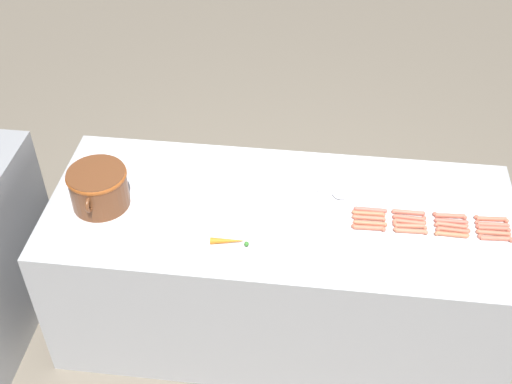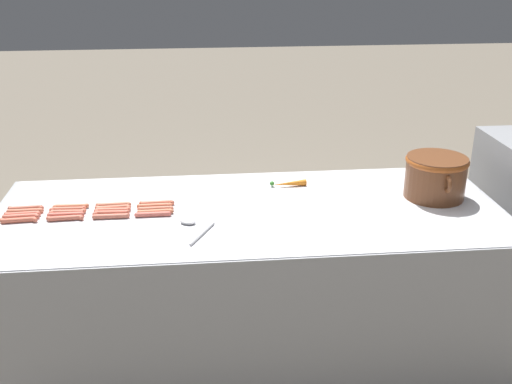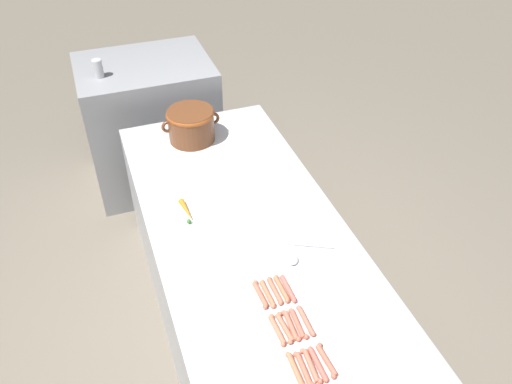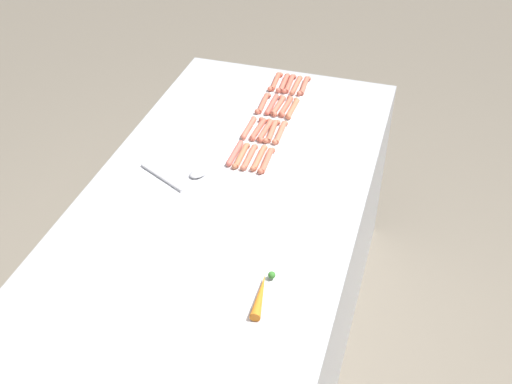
# 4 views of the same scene
# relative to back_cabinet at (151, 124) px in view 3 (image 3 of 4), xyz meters

# --- Properties ---
(ground_plane) EXTENTS (20.00, 20.00, 0.00)m
(ground_plane) POSITION_rel_back_cabinet_xyz_m (0.20, -1.72, -0.50)
(ground_plane) COLOR #756B5B
(griddle_counter) EXTENTS (0.95, 2.30, 0.85)m
(griddle_counter) POSITION_rel_back_cabinet_xyz_m (0.20, -1.72, -0.08)
(griddle_counter) COLOR #ADAFB5
(griddle_counter) RESTS_ON ground_plane
(back_cabinet) EXTENTS (0.95, 0.74, 1.01)m
(back_cabinet) POSITION_rel_back_cabinet_xyz_m (0.00, 0.00, 0.00)
(back_cabinet) COLOR #939599
(back_cabinet) RESTS_ON ground_plane
(hot_dog_1) EXTENTS (0.03, 0.16, 0.02)m
(hot_dog_1) POSITION_rel_back_cabinet_xyz_m (0.11, -2.52, 0.36)
(hot_dog_1) COLOR #D0724E
(hot_dog_1) RESTS_ON griddle_counter
(hot_dog_2) EXTENTS (0.03, 0.16, 0.02)m
(hot_dog_2) POSITION_rel_back_cabinet_xyz_m (0.11, -2.33, 0.36)
(hot_dog_2) COLOR #CE7155
(hot_dog_2) RESTS_ON griddle_counter
(hot_dog_3) EXTENTS (0.03, 0.16, 0.02)m
(hot_dog_3) POSITION_rel_back_cabinet_xyz_m (0.11, -2.14, 0.36)
(hot_dog_3) COLOR #CE684E
(hot_dog_3) RESTS_ON griddle_counter
(hot_dog_5) EXTENTS (0.03, 0.16, 0.02)m
(hot_dog_5) POSITION_rel_back_cabinet_xyz_m (0.14, -2.53, 0.36)
(hot_dog_5) COLOR #D2674F
(hot_dog_5) RESTS_ON griddle_counter
(hot_dog_6) EXTENTS (0.03, 0.16, 0.02)m
(hot_dog_6) POSITION_rel_back_cabinet_xyz_m (0.15, -2.33, 0.36)
(hot_dog_6) COLOR #D07054
(hot_dog_6) RESTS_ON griddle_counter
(hot_dog_7) EXTENTS (0.03, 0.16, 0.02)m
(hot_dog_7) POSITION_rel_back_cabinet_xyz_m (0.14, -2.15, 0.36)
(hot_dog_7) COLOR #D77150
(hot_dog_7) RESTS_ON griddle_counter
(hot_dog_9) EXTENTS (0.03, 0.16, 0.02)m
(hot_dog_9) POSITION_rel_back_cabinet_xyz_m (0.18, -2.53, 0.36)
(hot_dog_9) COLOR #CD6E54
(hot_dog_9) RESTS_ON griddle_counter
(hot_dog_10) EXTENTS (0.03, 0.16, 0.02)m
(hot_dog_10) POSITION_rel_back_cabinet_xyz_m (0.17, -2.33, 0.36)
(hot_dog_10) COLOR #D86A51
(hot_dog_10) RESTS_ON griddle_counter
(hot_dog_11) EXTENTS (0.03, 0.16, 0.02)m
(hot_dog_11) POSITION_rel_back_cabinet_xyz_m (0.18, -2.14, 0.36)
(hot_dog_11) COLOR #C96C52
(hot_dog_11) RESTS_ON griddle_counter
(hot_dog_13) EXTENTS (0.02, 0.16, 0.02)m
(hot_dog_13) POSITION_rel_back_cabinet_xyz_m (0.21, -2.53, 0.36)
(hot_dog_13) COLOR #D66353
(hot_dog_13) RESTS_ON griddle_counter
(hot_dog_14) EXTENTS (0.03, 0.16, 0.02)m
(hot_dog_14) POSITION_rel_back_cabinet_xyz_m (0.21, -2.33, 0.36)
(hot_dog_14) COLOR #CF634E
(hot_dog_14) RESTS_ON griddle_counter
(hot_dog_15) EXTENTS (0.03, 0.16, 0.02)m
(hot_dog_15) POSITION_rel_back_cabinet_xyz_m (0.21, -2.14, 0.36)
(hot_dog_15) COLOR #CA714D
(hot_dog_15) RESTS_ON griddle_counter
(hot_dog_17) EXTENTS (0.03, 0.16, 0.02)m
(hot_dog_17) POSITION_rel_back_cabinet_xyz_m (0.24, -2.53, 0.36)
(hot_dog_17) COLOR #CD664F
(hot_dog_17) RESTS_ON griddle_counter
(hot_dog_18) EXTENTS (0.02, 0.16, 0.02)m
(hot_dog_18) POSITION_rel_back_cabinet_xyz_m (0.24, -2.33, 0.36)
(hot_dog_18) COLOR #CD6C56
(hot_dog_18) RESTS_ON griddle_counter
(hot_dog_19) EXTENTS (0.02, 0.16, 0.02)m
(hot_dog_19) POSITION_rel_back_cabinet_xyz_m (0.24, -2.15, 0.36)
(hot_dog_19) COLOR #D46456
(hot_dog_19) RESTS_ON griddle_counter
(bean_pot) EXTENTS (0.36, 0.29, 0.20)m
(bean_pot) POSITION_rel_back_cabinet_xyz_m (0.14, -0.83, 0.46)
(bean_pot) COLOR brown
(bean_pot) RESTS_ON griddle_counter
(serving_spoon) EXTENTS (0.26, 0.16, 0.02)m
(serving_spoon) POSITION_rel_back_cabinet_xyz_m (0.37, -1.97, 0.35)
(serving_spoon) COLOR #B7B7BC
(serving_spoon) RESTS_ON griddle_counter
(carrot) EXTENTS (0.05, 0.18, 0.03)m
(carrot) POSITION_rel_back_cabinet_xyz_m (-0.06, -1.50, 0.36)
(carrot) COLOR orange
(carrot) RESTS_ON griddle_counter
(soda_can) EXTENTS (0.07, 0.07, 0.12)m
(soda_can) POSITION_rel_back_cabinet_xyz_m (-0.31, -0.11, 0.57)
(soda_can) COLOR #BCBCC1
(soda_can) RESTS_ON back_cabinet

